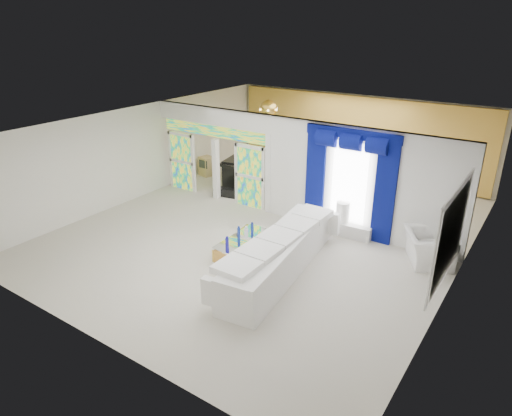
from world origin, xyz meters
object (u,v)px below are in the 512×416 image
Objects in this scene: console_table at (352,230)px; armchair at (428,248)px; coffee_table at (241,245)px; grand_piano at (253,170)px; white_sofa at (280,256)px.

console_table is 2.13m from armchair.
console_table is (1.99, 2.42, -0.01)m from coffee_table.
grand_piano is (-4.76, 2.12, 0.31)m from console_table.
white_sofa is 2.27× the size of grand_piano.
armchair is 0.61× the size of grand_piano.
console_table is 0.92× the size of armchair.
armchair is (4.09, 2.15, 0.20)m from coffee_table.
coffee_table reaches higher than console_table.
white_sofa is at bearing -103.21° from console_table.
console_table is 0.56× the size of grand_piano.
console_table is at bearing 50.62° from coffee_table.
armchair is at bearing -30.71° from grand_piano.
coffee_table is at bearing 160.35° from white_sofa.
console_table is at bearing 69.66° from white_sofa.
grand_piano is at bearing 155.97° from console_table.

